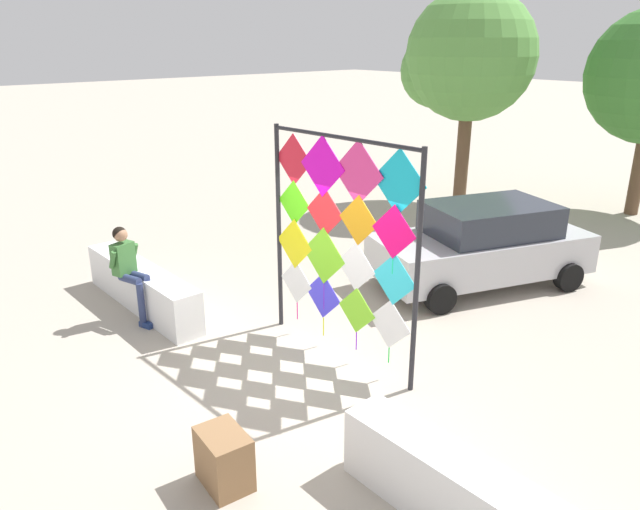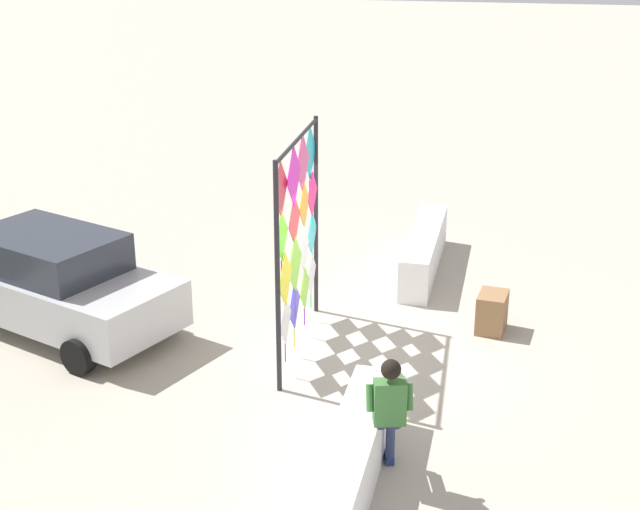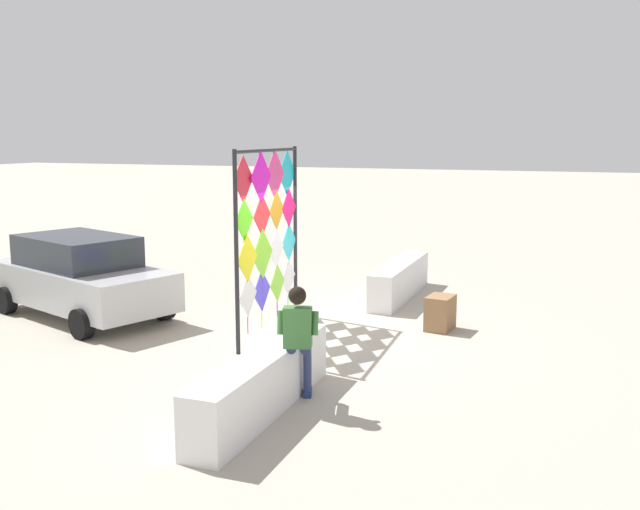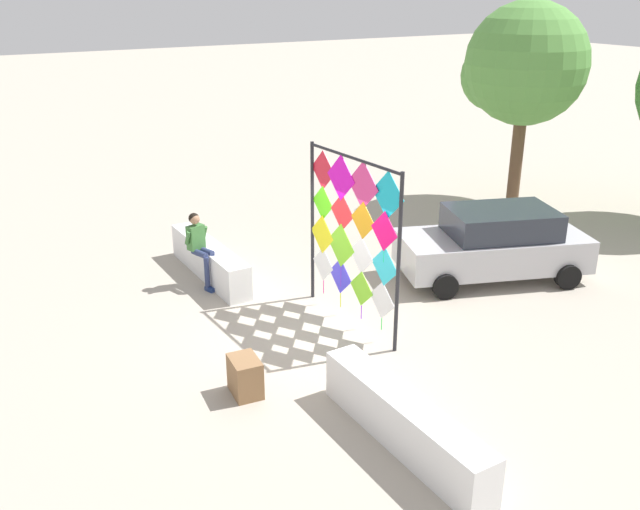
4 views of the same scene
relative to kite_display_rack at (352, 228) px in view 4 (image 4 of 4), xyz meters
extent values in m
plane|color=#ADA393|center=(0.06, -1.00, -1.90)|extent=(120.00, 120.00, 0.00)
cube|color=white|center=(-3.43, -1.45, -1.52)|extent=(3.29, 0.51, 0.75)
cube|color=white|center=(3.55, -1.45, -1.52)|extent=(3.29, 0.51, 0.75)
cylinder|color=#232328|center=(-1.34, -0.05, -0.28)|extent=(0.07, 0.07, 3.24)
cylinder|color=#232328|center=(1.34, 0.06, -0.28)|extent=(0.07, 0.07, 3.24)
cylinder|color=#232328|center=(0.00, 0.00, 1.30)|extent=(2.68, 0.16, 0.06)
cube|color=white|center=(-0.94, -0.04, -1.03)|extent=(0.71, 0.04, 0.71)
cylinder|color=#E51683|center=(-0.94, -0.03, -1.53)|extent=(0.02, 0.02, 0.29)
cube|color=#423BF7|center=(-0.34, -0.01, -1.07)|extent=(0.73, 0.04, 0.73)
cylinder|color=yellow|center=(-0.34, 0.00, -1.58)|extent=(0.02, 0.02, 0.30)
cube|color=#81E029|center=(0.35, 0.00, -1.07)|extent=(0.69, 0.04, 0.69)
cylinder|color=#8116E5|center=(0.35, 0.01, -1.56)|extent=(0.02, 0.02, 0.28)
cube|color=white|center=(0.94, 0.04, -1.08)|extent=(0.71, 0.04, 0.71)
cylinder|color=#16E53D|center=(0.94, 0.05, -1.55)|extent=(0.02, 0.02, 0.23)
cube|color=yellow|center=(-0.95, -0.05, -0.41)|extent=(0.78, 0.04, 0.78)
cube|color=#76D820|center=(-0.32, -0.03, -0.43)|extent=(0.86, 0.05, 0.86)
cylinder|color=#8416E5|center=(-0.32, -0.02, -1.07)|extent=(0.02, 0.02, 0.42)
cube|color=white|center=(0.32, 0.00, -0.43)|extent=(0.71, 0.04, 0.71)
cube|color=#2CCCE1|center=(0.98, 0.04, -0.42)|extent=(0.72, 0.04, 0.72)
cylinder|color=red|center=(0.98, 0.05, -0.94)|extent=(0.02, 0.02, 0.32)
cube|color=#58F015|center=(-0.99, -0.02, 0.22)|extent=(0.68, 0.04, 0.68)
cylinder|color=#A616E5|center=(-0.99, -0.01, -0.26)|extent=(0.02, 0.02, 0.28)
cube|color=red|center=(-0.31, -0.02, 0.22)|extent=(0.73, 0.04, 0.73)
cube|color=orange|center=(0.34, 0.00, 0.24)|extent=(0.70, 0.04, 0.70)
cylinder|color=blue|center=(0.34, 0.01, -0.26)|extent=(0.02, 0.02, 0.30)
cube|color=#F20761|center=(0.95, 0.02, 0.23)|extent=(0.72, 0.04, 0.72)
cylinder|color=#16E596|center=(0.95, 0.03, -0.24)|extent=(0.02, 0.02, 0.21)
cube|color=red|center=(-0.99, -0.02, 0.87)|extent=(0.76, 0.04, 0.76)
cube|color=#EB0AC8|center=(-0.35, -0.03, 0.87)|extent=(0.86, 0.05, 0.86)
cylinder|color=#16E537|center=(-0.35, -0.02, 0.23)|extent=(0.02, 0.02, 0.42)
cube|color=#EC3587|center=(0.31, 0.01, 0.88)|extent=(0.88, 0.05, 0.88)
cube|color=#12BAD7|center=(0.97, 0.06, 0.86)|extent=(0.85, 0.05, 0.85)
cylinder|color=red|center=(0.97, 0.07, 0.22)|extent=(0.02, 0.02, 0.45)
cylinder|color=navy|center=(-2.74, -1.79, -1.52)|extent=(0.11, 0.11, 0.75)
cylinder|color=navy|center=(-2.94, -1.85, -1.11)|extent=(0.43, 0.24, 0.13)
cube|color=navy|center=(-2.68, -1.77, -1.85)|extent=(0.26, 0.16, 0.09)
cylinder|color=navy|center=(-2.79, -1.63, -1.52)|extent=(0.11, 0.11, 0.75)
cylinder|color=navy|center=(-2.99, -1.69, -1.11)|extent=(0.43, 0.24, 0.13)
cube|color=navy|center=(-2.73, -1.61, -1.85)|extent=(0.26, 0.16, 0.09)
cube|color=#3D7538|center=(-3.16, -1.83, -0.82)|extent=(0.29, 0.40, 0.52)
sphere|color=#A37556|center=(-3.16, -1.83, -0.42)|extent=(0.22, 0.22, 0.22)
sphere|color=black|center=(-3.18, -1.83, -0.41)|extent=(0.22, 0.22, 0.22)
cylinder|color=#3D7538|center=(-3.08, -2.03, -0.77)|extent=(0.19, 0.13, 0.31)
cylinder|color=#3D7538|center=(-3.21, -1.61, -0.77)|extent=(0.19, 0.13, 0.31)
cube|color=#B7B7BC|center=(-0.22, 3.82, -1.27)|extent=(3.02, 4.36, 0.72)
cube|color=#282D38|center=(-0.17, 3.96, -0.63)|extent=(2.21, 2.64, 0.57)
cylinder|color=black|center=(0.11, 2.24, -1.63)|extent=(0.38, 0.58, 0.54)
cylinder|color=black|center=(-1.50, 2.85, -1.63)|extent=(0.38, 0.58, 0.54)
cylinder|color=black|center=(1.07, 4.80, -1.63)|extent=(0.38, 0.58, 0.54)
cylinder|color=black|center=(-0.54, 5.40, -1.63)|extent=(0.38, 0.58, 0.54)
cube|color=olive|center=(1.23, -2.78, -1.59)|extent=(0.64, 0.49, 0.62)
cylinder|color=brown|center=(-3.99, 8.35, -0.41)|extent=(0.36, 0.36, 2.98)
sphere|color=#569342|center=(-3.99, 8.35, 2.09)|extent=(3.38, 3.38, 3.38)
sphere|color=#569342|center=(-4.80, 8.04, 1.69)|extent=(1.98, 1.98, 1.98)
camera|label=1|loc=(5.72, -5.40, 2.53)|focal=33.56mm
camera|label=2|loc=(-11.70, -3.00, 4.16)|focal=49.98mm
camera|label=3|loc=(-11.30, -5.17, 1.57)|focal=40.59mm
camera|label=4|loc=(9.82, -6.57, 4.14)|focal=38.62mm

